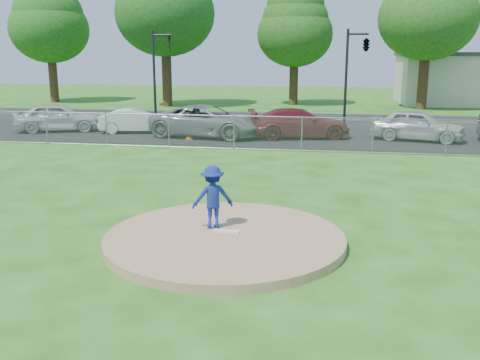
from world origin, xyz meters
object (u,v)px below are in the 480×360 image
object	(u,v)px
tree_right	(429,5)
parked_car_silver	(58,117)
parked_car_darkred	(299,123)
traffic_signal_center	(364,46)
tree_center	(295,25)
traffic_cone	(189,131)
tree_far_left	(49,19)
pitcher	(213,197)
parked_car_white	(136,121)
tree_left	(165,0)
parked_car_gray	(207,121)
parked_car_pearl	(418,125)
traffic_signal_left	(158,67)

from	to	relation	value
tree_right	parked_car_silver	world-z (taller)	tree_right
parked_car_darkred	traffic_signal_center	bearing A→B (deg)	-41.64
tree_center	traffic_cone	bearing A→B (deg)	-100.75
tree_far_left	tree_right	world-z (taller)	tree_right
tree_center	tree_right	world-z (taller)	tree_right
pitcher	parked_car_darkred	world-z (taller)	pitcher
traffic_signal_center	parked_car_white	bearing A→B (deg)	-154.37
parked_car_darkred	tree_left	bearing A→B (deg)	24.15
parked_car_gray	tree_right	bearing A→B (deg)	-29.93
parked_car_darkred	parked_car_white	bearing A→B (deg)	74.30
tree_left	parked_car_pearl	xyz separation A→B (m)	(17.41, -15.04, -7.48)
tree_far_left	parked_car_silver	size ratio (longest dim) A/B	2.36
parked_car_pearl	tree_far_left	bearing A→B (deg)	73.04
tree_far_left	parked_car_white	xyz separation A→B (m)	(13.84, -16.82, -6.41)
traffic_signal_center	parked_car_darkred	world-z (taller)	traffic_signal_center
parked_car_white	parked_car_silver	bearing A→B (deg)	80.13
tree_left	traffic_signal_left	xyz separation A→B (m)	(2.24, -9.00, -4.88)
pitcher	parked_car_gray	world-z (taller)	pitcher
tree_far_left	parked_car_white	size ratio (longest dim) A/B	2.77
tree_left	parked_car_gray	world-z (taller)	tree_left
tree_left	pitcher	size ratio (longest dim) A/B	8.52
traffic_cone	parked_car_darkred	xyz separation A→B (m)	(5.35, 1.38, 0.35)
traffic_signal_center	pitcher	world-z (taller)	traffic_signal_center
tree_far_left	parked_car_pearl	size ratio (longest dim) A/B	2.43
tree_far_left	parked_car_pearl	distance (m)	33.72
traffic_signal_center	tree_left	bearing A→B (deg)	148.98
tree_right	parked_car_white	xyz separation A→B (m)	(-17.16, -15.82, -7.00)
tree_right	parked_car_gray	world-z (taller)	tree_right
traffic_cone	parked_car_pearl	size ratio (longest dim) A/B	0.18
parked_car_white	tree_center	bearing A→B (deg)	-34.76
parked_car_gray	parked_car_pearl	distance (m)	10.44
pitcher	parked_car_gray	bearing A→B (deg)	-97.50
parked_car_white	parked_car_pearl	distance (m)	14.57
tree_center	parked_car_silver	xyz separation A→B (m)	(-11.53, -18.05, -5.69)
tree_center	traffic_signal_center	world-z (taller)	tree_center
tree_left	traffic_cone	xyz separation A→B (m)	(6.29, -16.55, -7.84)
tree_far_left	parked_car_pearl	world-z (taller)	tree_far_left
traffic_signal_center	traffic_cone	size ratio (longest dim) A/B	7.20
traffic_signal_center	parked_car_darkred	size ratio (longest dim) A/B	1.10
parked_car_silver	parked_car_darkred	bearing A→B (deg)	-110.62
tree_center	tree_left	bearing A→B (deg)	-163.30
tree_left	pitcher	xyz separation A→B (m)	(10.62, -30.52, -7.31)
tree_right	tree_far_left	bearing A→B (deg)	178.15
parked_car_silver	parked_car_white	size ratio (longest dim) A/B	1.17
tree_left	traffic_signal_left	size ratio (longest dim) A/B	2.24
parked_car_silver	parked_car_white	world-z (taller)	parked_car_silver
traffic_signal_center	traffic_cone	world-z (taller)	traffic_signal_center
traffic_signal_center	parked_car_white	xyz separation A→B (m)	(-12.12, -5.82, -3.96)
tree_left	parked_car_pearl	bearing A→B (deg)	-40.83
tree_left	traffic_cone	distance (m)	19.37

